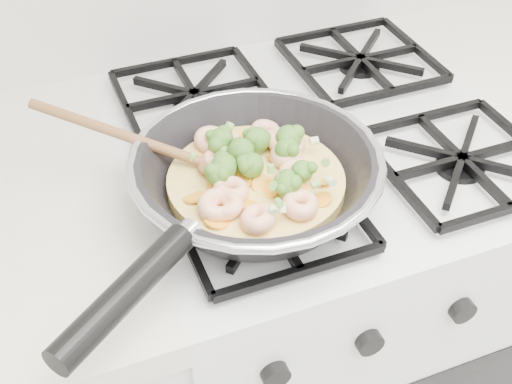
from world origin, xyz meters
name	(u,v)px	position (x,y,z in m)	size (l,w,h in m)	color
stove	(305,318)	(0.00, 1.70, 0.46)	(0.60, 0.60, 0.92)	white
skillet	(253,176)	(-0.16, 1.58, 0.96)	(0.46, 0.41, 0.10)	black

